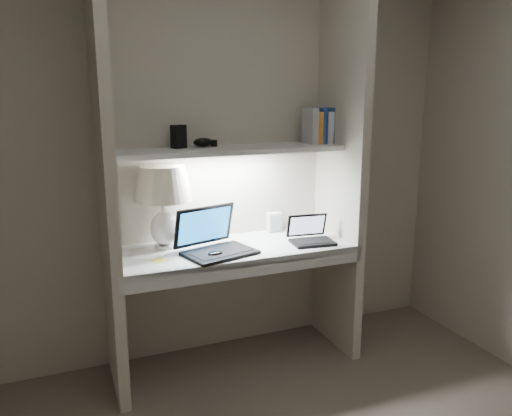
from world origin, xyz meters
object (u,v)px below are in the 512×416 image
table_lamp (163,193)px  laptop_main (214,242)px  speaker (274,222)px  book_row (322,127)px  laptop_netbook (310,236)px

table_lamp → laptop_main: table_lamp is taller
laptop_main → speaker: bearing=12.6°
speaker → book_row: size_ratio=0.57×
laptop_netbook → speaker: 0.33m
laptop_netbook → table_lamp: bearing=172.2°
laptop_main → laptop_netbook: bearing=-19.0°
laptop_main → speaker: size_ratio=3.59×
speaker → book_row: 0.71m
laptop_netbook → laptop_main: bearing=-176.7°
speaker → book_row: (0.28, -0.11, 0.64)m
table_lamp → laptop_main: size_ratio=1.07×
table_lamp → speaker: bearing=6.6°
laptop_main → speaker: 0.58m
laptop_netbook → book_row: (0.17, 0.20, 0.66)m
table_lamp → laptop_main: bearing=-37.0°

